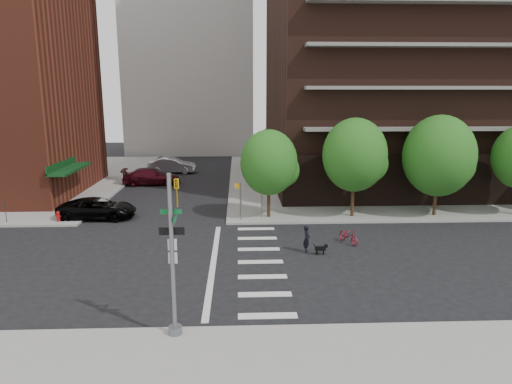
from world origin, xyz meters
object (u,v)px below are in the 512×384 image
Objects in this scene: parked_car_black at (97,208)px; scooter at (348,236)px; fire_hydrant at (58,216)px; parked_car_maroon at (152,177)px; dog_walker at (307,239)px; parked_car_silver at (172,165)px; traffic_signal at (174,268)px.

parked_car_black is 3.07× the size of scooter.
fire_hydrant is 2.61m from parked_car_black.
parked_car_maroon is 23.21m from dog_walker.
parked_car_black is 1.03× the size of parked_car_silver.
fire_hydrant is 20.57m from parked_car_silver.
parked_car_silver is 28.58m from dog_walker.
dog_walker is (11.17, -26.30, -0.08)m from parked_car_silver.
parked_car_silver is 3.34× the size of dog_walker.
parked_car_silver is at bearing 98.12° from traffic_signal.
parked_car_silver reaches higher than fire_hydrant.
parked_car_black is 0.97× the size of parked_car_maroon.
traffic_signal reaches higher than fire_hydrant.
traffic_signal reaches higher than parked_car_maroon.
scooter is (13.90, -24.87, -0.40)m from parked_car_silver.
traffic_signal is 29.36m from parked_car_maroon.
traffic_signal is at bearing -169.63° from parked_car_silver.
traffic_signal reaches higher than dog_walker.
scooter is at bearing -55.69° from dog_walker.
parked_car_maroon is (-6.12, 28.66, -1.90)m from traffic_signal.
dog_walker is (16.17, -6.35, 0.23)m from fire_hydrant.
scooter is at bearing -144.04° from parked_car_maroon.
dog_walker is (6.14, 8.94, -1.92)m from traffic_signal.
parked_car_maroon is (3.92, 13.36, 0.25)m from fire_hydrant.
parked_car_silver is (-5.03, 35.25, -1.84)m from traffic_signal.
parked_car_silver is at bearing 75.93° from fire_hydrant.
parked_car_black is 3.45× the size of dog_walker.
parked_car_black is at bearing 27.44° from fire_hydrant.
fire_hydrant is at bearing 168.18° from parked_car_silver.
scooter is at bearing 49.49° from traffic_signal.
scooter is at bearing -109.36° from parked_car_black.
parked_car_maroon reaches higher than fire_hydrant.
parked_car_maroon is at bearing 73.67° from fire_hydrant.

